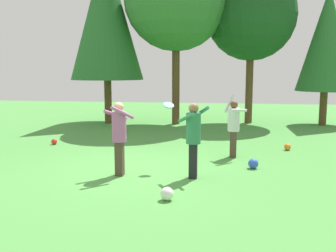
{
  "coord_description": "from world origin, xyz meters",
  "views": [
    {
      "loc": [
        2.2,
        -9.15,
        2.52
      ],
      "look_at": [
        0.74,
        0.71,
        1.05
      ],
      "focal_mm": 41.21,
      "sensor_mm": 36.0,
      "label": 1
    }
  ],
  "objects_px": {
    "ball_orange": "(288,147)",
    "tree_far_right": "(327,40)",
    "person_bystander": "(193,134)",
    "ball_red": "(54,142)",
    "frisbee": "(169,105)",
    "tree_right": "(251,16)",
    "tree_left": "(106,14)",
    "person_thrower": "(234,124)",
    "ball_blue": "(253,164)",
    "person_catcher": "(119,132)",
    "ball_white": "(167,194)"
  },
  "relations": [
    {
      "from": "ball_orange",
      "to": "tree_far_right",
      "type": "relative_size",
      "value": 0.03
    },
    {
      "from": "person_bystander",
      "to": "ball_red",
      "type": "relative_size",
      "value": 8.99
    },
    {
      "from": "frisbee",
      "to": "tree_right",
      "type": "bearing_deg",
      "value": 74.29
    },
    {
      "from": "tree_right",
      "to": "tree_far_right",
      "type": "bearing_deg",
      "value": -5.4
    },
    {
      "from": "person_bystander",
      "to": "tree_right",
      "type": "bearing_deg",
      "value": -50.39
    },
    {
      "from": "frisbee",
      "to": "ball_red",
      "type": "bearing_deg",
      "value": 149.45
    },
    {
      "from": "ball_orange",
      "to": "tree_left",
      "type": "xyz_separation_m",
      "value": [
        -7.42,
        5.2,
        4.9
      ]
    },
    {
      "from": "ball_orange",
      "to": "person_thrower",
      "type": "bearing_deg",
      "value": -144.49
    },
    {
      "from": "tree_left",
      "to": "tree_right",
      "type": "bearing_deg",
      "value": 9.02
    },
    {
      "from": "person_thrower",
      "to": "ball_blue",
      "type": "distance_m",
      "value": 1.58
    },
    {
      "from": "person_thrower",
      "to": "frisbee",
      "type": "relative_size",
      "value": 4.96
    },
    {
      "from": "frisbee",
      "to": "person_catcher",
      "type": "bearing_deg",
      "value": -140.71
    },
    {
      "from": "person_thrower",
      "to": "person_bystander",
      "type": "distance_m",
      "value": 2.52
    },
    {
      "from": "ball_white",
      "to": "ball_red",
      "type": "bearing_deg",
      "value": 132.72
    },
    {
      "from": "frisbee",
      "to": "ball_red",
      "type": "relative_size",
      "value": 1.86
    },
    {
      "from": "person_thrower",
      "to": "ball_orange",
      "type": "relative_size",
      "value": 8.55
    },
    {
      "from": "person_thrower",
      "to": "ball_blue",
      "type": "relative_size",
      "value": 6.95
    },
    {
      "from": "person_catcher",
      "to": "person_thrower",
      "type": "bearing_deg",
      "value": 1.64
    },
    {
      "from": "person_catcher",
      "to": "tree_right",
      "type": "xyz_separation_m",
      "value": [
        3.58,
        9.83,
        3.89
      ]
    },
    {
      "from": "ball_red",
      "to": "tree_left",
      "type": "xyz_separation_m",
      "value": [
        0.25,
        5.39,
        4.91
      ]
    },
    {
      "from": "person_thrower",
      "to": "tree_far_right",
      "type": "xyz_separation_m",
      "value": [
        4.16,
        7.16,
        2.84
      ]
    },
    {
      "from": "person_catcher",
      "to": "ball_blue",
      "type": "height_order",
      "value": "person_catcher"
    },
    {
      "from": "person_catcher",
      "to": "tree_far_right",
      "type": "distance_m",
      "value": 12.06
    },
    {
      "from": "person_catcher",
      "to": "ball_red",
      "type": "relative_size",
      "value": 9.0
    },
    {
      "from": "ball_red",
      "to": "tree_left",
      "type": "relative_size",
      "value": 0.02
    },
    {
      "from": "person_bystander",
      "to": "tree_far_right",
      "type": "height_order",
      "value": "tree_far_right"
    },
    {
      "from": "person_catcher",
      "to": "ball_orange",
      "type": "height_order",
      "value": "person_catcher"
    },
    {
      "from": "tree_far_right",
      "to": "person_bystander",
      "type": "bearing_deg",
      "value": -118.35
    },
    {
      "from": "ball_red",
      "to": "tree_far_right",
      "type": "relative_size",
      "value": 0.03
    },
    {
      "from": "ball_red",
      "to": "ball_blue",
      "type": "bearing_deg",
      "value": -19.53
    },
    {
      "from": "person_bystander",
      "to": "frisbee",
      "type": "bearing_deg",
      "value": 0.0
    },
    {
      "from": "frisbee",
      "to": "ball_orange",
      "type": "distance_m",
      "value": 4.6
    },
    {
      "from": "frisbee",
      "to": "ball_blue",
      "type": "height_order",
      "value": "frisbee"
    },
    {
      "from": "ball_blue",
      "to": "tree_far_right",
      "type": "xyz_separation_m",
      "value": [
        3.66,
        8.41,
        3.68
      ]
    },
    {
      "from": "ball_blue",
      "to": "tree_far_right",
      "type": "height_order",
      "value": "tree_far_right"
    },
    {
      "from": "frisbee",
      "to": "tree_left",
      "type": "distance_m",
      "value": 9.51
    },
    {
      "from": "ball_blue",
      "to": "ball_orange",
      "type": "bearing_deg",
      "value": 63.61
    },
    {
      "from": "ball_white",
      "to": "ball_blue",
      "type": "bearing_deg",
      "value": 56.12
    },
    {
      "from": "person_thrower",
      "to": "ball_blue",
      "type": "xyz_separation_m",
      "value": [
        0.49,
        -1.25,
        -0.84
      ]
    },
    {
      "from": "person_catcher",
      "to": "tree_left",
      "type": "bearing_deg",
      "value": 69.47
    },
    {
      "from": "ball_orange",
      "to": "tree_right",
      "type": "bearing_deg",
      "value": 97.86
    },
    {
      "from": "tree_far_right",
      "to": "tree_right",
      "type": "distance_m",
      "value": 3.5
    },
    {
      "from": "ball_white",
      "to": "tree_far_right",
      "type": "height_order",
      "value": "tree_far_right"
    },
    {
      "from": "ball_red",
      "to": "ball_white",
      "type": "bearing_deg",
      "value": -47.28
    },
    {
      "from": "person_bystander",
      "to": "frisbee",
      "type": "height_order",
      "value": "person_bystander"
    },
    {
      "from": "ball_white",
      "to": "ball_red",
      "type": "height_order",
      "value": "ball_white"
    },
    {
      "from": "frisbee",
      "to": "tree_right",
      "type": "height_order",
      "value": "tree_right"
    },
    {
      "from": "ball_red",
      "to": "person_catcher",
      "type": "bearing_deg",
      "value": -46.41
    },
    {
      "from": "ball_orange",
      "to": "ball_blue",
      "type": "height_order",
      "value": "ball_blue"
    },
    {
      "from": "ball_white",
      "to": "ball_blue",
      "type": "distance_m",
      "value": 3.27
    }
  ]
}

